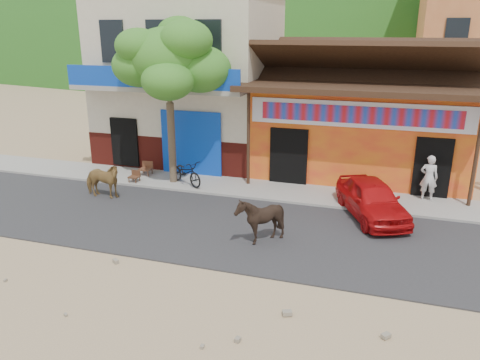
% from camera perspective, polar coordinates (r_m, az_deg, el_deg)
% --- Properties ---
extents(ground, '(120.00, 120.00, 0.00)m').
position_cam_1_polar(ground, '(11.59, 0.55, -11.57)').
color(ground, '#9E825B').
rests_on(ground, ground).
extents(road, '(60.00, 5.00, 0.04)m').
position_cam_1_polar(road, '(13.72, 3.61, -6.52)').
color(road, '#28282B').
rests_on(road, ground).
extents(sidewalk, '(60.00, 2.00, 0.12)m').
position_cam_1_polar(sidewalk, '(16.88, 6.48, -1.61)').
color(sidewalk, gray).
rests_on(sidewalk, ground).
extents(dance_club, '(8.00, 6.00, 3.60)m').
position_cam_1_polar(dance_club, '(20.04, 14.57, 6.26)').
color(dance_club, orange).
rests_on(dance_club, ground).
extents(cafe_building, '(7.00, 6.00, 7.00)m').
position_cam_1_polar(cafe_building, '(21.47, -5.86, 12.10)').
color(cafe_building, beige).
rests_on(cafe_building, ground).
extents(tree, '(3.00, 3.00, 6.00)m').
position_cam_1_polar(tree, '(17.35, -8.54, 9.29)').
color(tree, '#2D721E').
rests_on(tree, sidewalk).
extents(cow_tan, '(1.50, 0.69, 1.26)m').
position_cam_1_polar(cow_tan, '(16.91, -16.47, -0.05)').
color(cow_tan, olive).
rests_on(cow_tan, road).
extents(cow_dark, '(1.31, 1.18, 1.36)m').
position_cam_1_polar(cow_dark, '(12.87, 2.45, -4.83)').
color(cow_dark, black).
rests_on(cow_dark, road).
extents(red_car, '(2.75, 3.80, 1.20)m').
position_cam_1_polar(red_car, '(15.16, 15.77, -2.22)').
color(red_car, '#BC0D0F').
rests_on(red_car, road).
extents(scooter, '(1.85, 1.41, 0.93)m').
position_cam_1_polar(scooter, '(17.51, -6.64, 0.93)').
color(scooter, black).
rests_on(scooter, sidewalk).
extents(pedestrian, '(0.60, 0.41, 1.56)m').
position_cam_1_polar(pedestrian, '(17.01, 22.03, 0.27)').
color(pedestrian, silver).
rests_on(pedestrian, sidewalk).
extents(cafe_chair_left, '(0.47, 0.47, 0.97)m').
position_cam_1_polar(cafe_chair_left, '(18.89, -11.47, 2.03)').
color(cafe_chair_left, '#522A1B').
rests_on(cafe_chair_left, sidewalk).
extents(cafe_chair_right, '(0.37, 0.37, 0.78)m').
position_cam_1_polar(cafe_chair_right, '(18.15, -12.82, 0.97)').
color(cafe_chair_right, '#452D17').
rests_on(cafe_chair_right, sidewalk).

